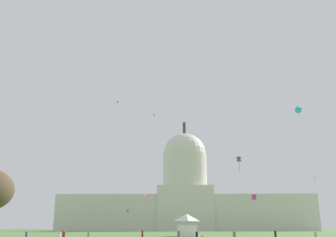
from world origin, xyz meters
name	(u,v)px	position (x,y,z in m)	size (l,w,h in m)	color
capitol_building	(185,199)	(4.38, 196.74, 18.06)	(147.74, 27.13, 65.23)	beige
event_tent	(187,225)	(2.70, 62.52, 2.64)	(5.02, 5.60, 5.31)	white
person_maroon_near_tree_west	(64,236)	(-19.52, 36.04, 0.71)	(0.50, 0.50, 1.55)	maroon
person_olive_lawn_far_right	(234,237)	(9.05, 25.34, 0.79)	(0.58, 0.58, 1.72)	olive
person_black_front_center	(275,234)	(20.56, 48.23, 0.76)	(0.56, 0.56, 1.67)	black
person_maroon_front_left	(142,234)	(-6.95, 50.44, 0.77)	(0.46, 0.46, 1.70)	maroon
person_red_back_right	(63,234)	(-22.48, 45.75, 0.75)	(0.61, 0.61, 1.67)	red
person_purple_mid_right	(26,235)	(-27.59, 39.51, 0.70)	(0.56, 0.56, 1.55)	#703D93
person_tan_mid_left	(316,236)	(23.13, 31.83, 0.75)	(0.55, 0.55, 1.63)	tan
person_grey_back_center	(89,234)	(-20.47, 59.07, 0.66)	(0.59, 0.59, 1.46)	gray
person_black_near_tree_east	(197,236)	(3.98, 36.59, 0.74)	(0.60, 0.60, 1.63)	black
person_purple_deep_crowd	(179,235)	(0.80, 37.03, 0.81)	(0.55, 0.55, 1.76)	#703D93
kite_turquoise_high	(118,102)	(-26.20, 126.38, 55.73)	(0.86, 0.86, 0.68)	teal
kite_blue_mid	(239,159)	(16.49, 64.46, 19.09)	(1.32, 1.33, 3.86)	blue
kite_pink_low	(145,195)	(-8.55, 72.03, 10.59)	(0.29, 1.05, 3.27)	pink
kite_orange_high	(98,95)	(-34.55, 124.33, 58.27)	(0.39, 1.08, 1.10)	orange
kite_violet_low	(128,211)	(-25.04, 161.80, 9.91)	(1.37, 1.36, 1.21)	purple
kite_magenta_low	(254,197)	(16.16, 45.57, 8.04)	(0.97, 0.44, 1.09)	#D1339E
kite_cyan_mid	(299,110)	(25.98, 42.86, 25.75)	(1.39, 1.43, 2.35)	#33BCDB
kite_white_low	(315,179)	(35.47, 64.45, 13.89)	(0.46, 0.83, 4.12)	white
kite_red_high	(154,115)	(-8.82, 112.18, 45.34)	(0.64, 0.86, 1.09)	red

